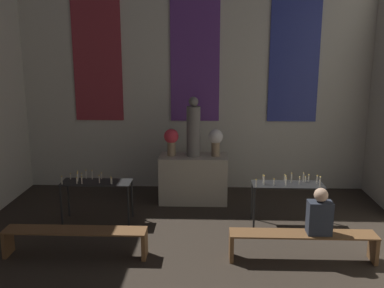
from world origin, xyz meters
name	(u,v)px	position (x,y,z in m)	size (l,w,h in m)	color
wall_back	(195,80)	(0.00, 9.34, 2.51)	(8.01, 0.16, 4.96)	beige
altar	(193,179)	(0.00, 8.33, 0.50)	(1.42, 0.70, 1.00)	#ADA38E
statue	(193,129)	(0.00, 8.33, 1.57)	(0.29, 0.29, 1.24)	slate
flower_vase_left	(171,139)	(-0.46, 8.33, 1.35)	(0.30, 0.30, 0.57)	#937A5B
flower_vase_right	(216,140)	(0.46, 8.33, 1.35)	(0.30, 0.30, 0.57)	#937A5B
candle_rack_left	(96,187)	(-1.78, 7.19, 0.68)	(1.30, 0.47, 0.95)	black
candle_rack_right	(288,189)	(1.77, 7.19, 0.68)	(1.30, 0.47, 0.97)	black
pew_back_left	(75,236)	(-1.76, 5.78, 0.33)	(2.23, 0.36, 0.44)	brown
pew_back_right	(302,240)	(1.76, 5.78, 0.33)	(2.23, 0.36, 0.44)	brown
person_seated	(320,214)	(2.00, 5.78, 0.77)	(0.36, 0.24, 0.72)	#282D38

